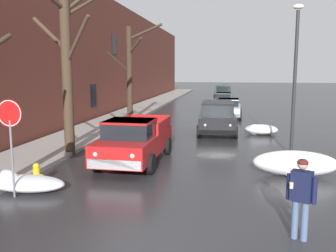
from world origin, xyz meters
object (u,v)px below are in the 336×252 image
Objects in this scene: bare_tree_second_along_sidewalk at (67,62)px; pedestrian_with_coffee at (301,193)px; suv_green_queued_behind_truck at (223,93)px; suv_black_parked_kerbside_close at (217,116)px; bare_tree_mid_block at (131,71)px; stop_sign_at_corner at (10,122)px; sedan_white_parked_kerbside_mid at (228,108)px; sedan_grey_parked_far_down_block at (223,100)px; fire_hydrant at (37,174)px; pickup_truck_red_approaching_near_lane at (135,140)px; street_lamp_post at (295,73)px.

pedestrian_with_coffee is at bearing -39.45° from bare_tree_second_along_sidewalk.
suv_black_parked_kerbside_close is at bearing -89.67° from suv_green_queued_behind_truck.
bare_tree_mid_block is 14.97m from stop_sign_at_corner.
sedan_white_parked_kerbside_mid is at bearing 85.53° from suv_black_parked_kerbside_close.
bare_tree_mid_block is (0.06, 9.66, -0.40)m from bare_tree_second_along_sidewalk.
bare_tree_mid_block is at bearing 149.72° from suv_black_parked_kerbside_close.
bare_tree_second_along_sidewalk is 9.67m from bare_tree_mid_block.
suv_green_queued_behind_truck is at bearing 93.83° from pedestrian_with_coffee.
sedan_grey_parked_far_down_block is (5.92, 11.13, -2.71)m from bare_tree_mid_block.
pedestrian_with_coffee reaches higher than sedan_grey_parked_far_down_block.
bare_tree_second_along_sidewalk is 5.56m from stop_sign_at_corner.
bare_tree_second_along_sidewalk reaches higher than suv_black_parked_kerbside_close.
stop_sign_at_corner is at bearing -93.48° from fire_hydrant.
pickup_truck_red_approaching_near_lane is 0.85× the size of street_lamp_post.
sedan_white_parked_kerbside_mid and sedan_grey_parked_far_down_block have the same top height.
street_lamp_post is (9.17, -8.13, -0.02)m from bare_tree_mid_block.
suv_black_parked_kerbside_close reaches higher than pedestrian_with_coffee.
stop_sign_at_corner is (-2.38, -4.38, 1.27)m from pickup_truck_red_approaching_near_lane.
sedan_grey_parked_far_down_block is at bearing 73.94° from bare_tree_second_along_sidewalk.
bare_tree_second_along_sidewalk reaches higher than stop_sign_at_corner.
bare_tree_mid_block is 7.99m from sedan_white_parked_kerbside_mid.
stop_sign_at_corner is (-0.07, -1.14, 1.79)m from fire_hydrant.
sedan_white_parked_kerbside_mid is at bearing 31.16° from bare_tree_mid_block.
fire_hydrant is 0.26× the size of stop_sign_at_corner.
sedan_white_parked_kerbside_mid is at bearing 71.88° from fire_hydrant.
fire_hydrant is at bearing 160.77° from pedestrian_with_coffee.
bare_tree_second_along_sidewalk is 4.35m from pickup_truck_red_approaching_near_lane.
suv_green_queued_behind_truck is at bearing 81.09° from fire_hydrant.
bare_tree_mid_block is at bearing 89.62° from bare_tree_second_along_sidewalk.
street_lamp_post is (3.25, -19.26, 2.69)m from sedan_grey_parked_far_down_block.
pickup_truck_red_approaching_near_lane is 29.29m from suv_green_queued_behind_truck.
bare_tree_second_along_sidewalk is at bearing -101.58° from suv_green_queued_behind_truck.
sedan_white_parked_kerbside_mid is at bearing -87.28° from suv_green_queued_behind_truck.
pedestrian_with_coffee is (2.16, -27.49, 0.28)m from sedan_grey_parked_far_down_block.
suv_green_queued_behind_truck reaches higher than sedan_grey_parked_far_down_block.
fire_hydrant is (-2.32, -3.24, -0.53)m from pickup_truck_red_approaching_near_lane.
pedestrian_with_coffee is (8.08, -16.36, -2.43)m from bare_tree_mid_block.
suv_green_queued_behind_truck is at bearing 97.31° from street_lamp_post.
pickup_truck_red_approaching_near_lane is at bearing -74.23° from bare_tree_mid_block.
bare_tree_second_along_sidewalk is 10.14× the size of fire_hydrant.
bare_tree_second_along_sidewalk is at bearing -106.06° from sedan_grey_parked_far_down_block.
bare_tree_second_along_sidewalk is at bearing 99.95° from fire_hydrant.
bare_tree_second_along_sidewalk is 15.34m from sedan_white_parked_kerbside_mid.
pickup_truck_red_approaching_near_lane is 2.99× the size of pedestrian_with_coffee.
street_lamp_post is (8.58, 6.77, 1.30)m from stop_sign_at_corner.
suv_black_parked_kerbside_close is at bearing -30.28° from bare_tree_mid_block.
suv_black_parked_kerbside_close is at bearing -94.47° from sedan_white_parked_kerbside_mid.
bare_tree_second_along_sidewalk is 29.02m from suv_green_queued_behind_truck.
pickup_truck_red_approaching_near_lane is at bearing -95.41° from suv_green_queued_behind_truck.
bare_tree_mid_block is 11.24m from pickup_truck_red_approaching_near_lane.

